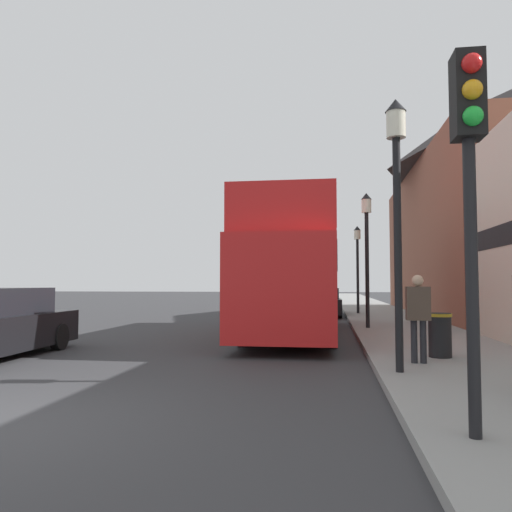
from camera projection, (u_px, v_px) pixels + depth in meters
The scene contains 11 objects.
ground_plane at pixel (252, 314), 26.10m from camera, with size 144.00×144.00×0.00m, color #333335.
sidewalk at pixel (386, 318), 22.20m from camera, with size 3.48×108.00×0.14m.
brick_terrace_rear at pixel (474, 210), 25.15m from camera, with size 6.00×19.37×10.58m.
tour_bus at pixel (295, 279), 15.74m from camera, with size 2.53×10.42×3.88m.
parked_car_ahead_of_bus at pixel (322, 303), 24.42m from camera, with size 1.89×4.25×1.39m.
pedestrian_second at pixel (418, 310), 9.19m from camera, with size 0.42×0.23×1.62m.
traffic_signal at pixel (470, 153), 4.82m from camera, with size 0.28×0.42×3.71m.
lamp_post_nearest at pixel (397, 182), 8.39m from camera, with size 0.35×0.35×4.59m.
lamp_post_second at pixel (367, 234), 16.68m from camera, with size 0.35×0.35×4.50m.
lamp_post_third at pixel (357, 252), 24.95m from camera, with size 0.35×0.35×4.35m.
litter_bin at pixel (440, 334), 9.89m from camera, with size 0.48×0.48×0.87m.
Camera 1 is at (3.98, -4.93, 1.59)m, focal length 35.00 mm.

